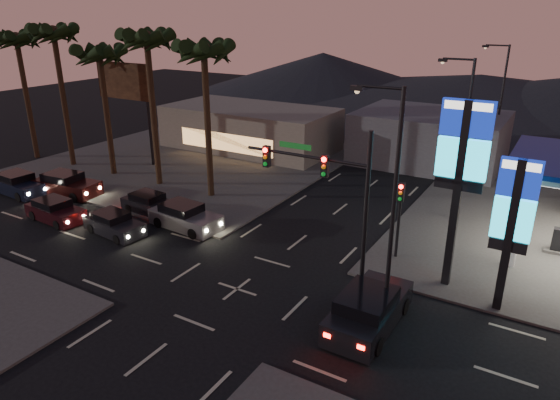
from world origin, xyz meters
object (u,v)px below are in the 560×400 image
Objects in this scene: pylon_sign_short at (513,214)px; car_lane_a_mid at (55,211)px; traffic_signal_mast at (330,188)px; suv_station at (368,310)px; car_lane_a_rear at (18,184)px; car_lane_b_front at (185,217)px; car_lane_b_mid at (150,204)px; pylon_sign_tall at (462,159)px; car_lane_a_front at (114,224)px; car_lane_b_rear at (66,185)px.

car_lane_a_mid is (-25.79, -3.50, -4.01)m from pylon_sign_short.
traffic_signal_mast reaches higher than suv_station.
car_lane_a_rear is (-25.16, 0.81, -4.51)m from traffic_signal_mast.
pylon_sign_short is 18.36m from car_lane_b_front.
car_lane_a_mid is 1.05× the size of car_lane_b_mid.
car_lane_a_rear is (-29.91, -2.70, -5.68)m from pylon_sign_tall.
pylon_sign_short is (2.50, -1.00, -1.74)m from pylon_sign_tall.
car_lane_b_front is 3.69m from car_lane_b_mid.
pylon_sign_short is at bearing 19.13° from traffic_signal_mast.
car_lane_b_front is at bearing 5.86° from car_lane_a_rear.
traffic_signal_mast is 14.52m from car_lane_a_front.
pylon_sign_tall is 16.49m from car_lane_b_front.
car_lane_a_rear is 14.55m from car_lane_b_front.
pylon_sign_short is at bearing -1.35° from car_lane_b_mid.
car_lane_b_rear is (3.21, 1.65, 0.04)m from car_lane_a_rear.
pylon_sign_tall is at bearing 12.30° from car_lane_a_front.
car_lane_a_mid is at bearing 178.30° from suv_station.
car_lane_b_rear reaches higher than car_lane_b_front.
car_lane_a_rear is at bearing 173.31° from car_lane_a_front.
car_lane_b_rear is (-21.95, 2.47, -4.47)m from traffic_signal_mast.
car_lane_b_mid is at bearing 4.13° from car_lane_b_rear.
pylon_sign_tall is at bearing 1.48° from car_lane_b_mid.
car_lane_b_rear is (-26.69, -1.04, -5.64)m from pylon_sign_tall.
car_lane_a_rear reaches higher than car_lane_a_front.
car_lane_b_front is 11.26m from car_lane_b_rear.
pylon_sign_short is at bearing 42.58° from suv_station.
pylon_sign_short is 1.35× the size of suv_station.
car_lane_b_mid is (-0.55, 3.54, -0.00)m from car_lane_a_front.
pylon_sign_short is 1.36× the size of car_lane_b_rear.
pylon_sign_short reaches higher than suv_station.
car_lane_a_mid reaches higher than car_lane_b_mid.
car_lane_b_rear is at bearing 173.59° from traffic_signal_mast.
car_lane_a_mid is 8.52m from car_lane_b_front.
car_lane_a_front is 4.81m from car_lane_a_mid.
car_lane_a_mid is 6.86m from car_lane_a_rear.
pylon_sign_tall is 24.41m from car_lane_a_mid.
car_lane_b_mid is (-19.05, -0.49, -5.78)m from pylon_sign_tall.
traffic_signal_mast is 1.56× the size of car_lane_b_rear.
suv_station reaches higher than car_lane_b_mid.
car_lane_b_rear is at bearing 27.23° from car_lane_a_rear.
suv_station reaches higher than car_lane_a_mid.
traffic_signal_mast is at bearing -1.85° from car_lane_a_rear.
pylon_sign_tall is at bearing 158.20° from pylon_sign_short.
car_lane_b_front is at bearing 167.86° from traffic_signal_mast.
car_lane_b_mid is at bearing 11.48° from car_lane_a_rear.
car_lane_b_rear reaches higher than car_lane_b_mid.
pylon_sign_short is at bearing 3.00° from car_lane_a_rear.
suv_station is (2.74, -1.62, -4.43)m from traffic_signal_mast.
suv_station reaches higher than car_lane_b_rear.
car_lane_a_mid is 4.85m from car_lane_b_rear.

